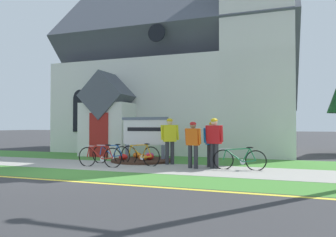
{
  "coord_description": "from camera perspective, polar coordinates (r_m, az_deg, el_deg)",
  "views": [
    {
      "loc": [
        6.16,
        -8.57,
        1.51
      ],
      "look_at": [
        1.76,
        4.09,
        1.79
      ],
      "focal_mm": 34.03,
      "sensor_mm": 36.0,
      "label": 1
    }
  ],
  "objects": [
    {
      "name": "cyclist_in_red_jersey",
      "position": [
        11.16,
        4.5,
        -4.08
      ],
      "size": [
        0.62,
        0.37,
        1.63
      ],
      "color": "#2D2D33",
      "rests_on": "ground"
    },
    {
      "name": "bicycle_silver",
      "position": [
        12.74,
        -10.18,
        -6.32
      ],
      "size": [
        1.72,
        0.13,
        0.8
      ],
      "color": "black",
      "rests_on": "ground"
    },
    {
      "name": "cyclist_in_white_jersey",
      "position": [
        11.53,
        7.93,
        -3.94
      ],
      "size": [
        0.65,
        0.29,
        1.64
      ],
      "color": "#2D2D33",
      "rests_on": "ground"
    },
    {
      "name": "church_building",
      "position": [
        19.55,
        3.71,
        8.33
      ],
      "size": [
        13.37,
        10.23,
        13.63
      ],
      "color": "silver",
      "rests_on": "ground"
    },
    {
      "name": "bicycle_yellow",
      "position": [
        12.04,
        -5.03,
        -6.56
      ],
      "size": [
        1.73,
        0.35,
        0.86
      ],
      "color": "black",
      "rests_on": "ground"
    },
    {
      "name": "grass_verge",
      "position": [
        10.19,
        -15.42,
        -9.66
      ],
      "size": [
        32.0,
        1.81,
        0.01
      ],
      "primitive_type": "cube",
      "color": "#427F33",
      "rests_on": "ground"
    },
    {
      "name": "flower_bed",
      "position": [
        13.35,
        -4.77,
        -7.34
      ],
      "size": [
        2.53,
        2.53,
        0.34
      ],
      "color": "#382319",
      "rests_on": "ground"
    },
    {
      "name": "bicycle_black",
      "position": [
        11.81,
        -12.09,
        -6.68
      ],
      "size": [
        1.78,
        0.08,
        0.84
      ],
      "color": "black",
      "rests_on": "ground"
    },
    {
      "name": "sidewalk_slab",
      "position": [
        12.04,
        -9.45,
        -8.37
      ],
      "size": [
        32.0,
        2.55,
        0.01
      ],
      "primitive_type": "cube",
      "color": "#99968E",
      "rests_on": "ground"
    },
    {
      "name": "cyclist_in_orange_jersey",
      "position": [
        12.24,
        0.31,
        -3.33
      ],
      "size": [
        0.65,
        0.43,
        1.77
      ],
      "color": "#2D2D33",
      "rests_on": "ground"
    },
    {
      "name": "curb_paint_stripe",
      "position": [
        9.35,
        -19.16,
        -10.41
      ],
      "size": [
        28.0,
        0.16,
        0.01
      ],
      "primitive_type": "cube",
      "color": "yellow",
      "rests_on": "ground"
    },
    {
      "name": "ground",
      "position": [
        14.08,
        -6.97,
        -7.35
      ],
      "size": [
        140.0,
        140.0,
        0.0
      ],
      "primitive_type": "plane",
      "color": "#333335"
    },
    {
      "name": "cyclist_in_green_jersey",
      "position": [
        11.19,
        8.28,
        -3.6
      ],
      "size": [
        0.64,
        0.4,
        1.75
      ],
      "color": "#2D2D33",
      "rests_on": "ground"
    },
    {
      "name": "church_lawn",
      "position": [
        14.51,
        -4.17,
        -7.16
      ],
      "size": [
        24.0,
        2.98,
        0.01
      ],
      "primitive_type": "cube",
      "color": "#427F33",
      "rests_on": "ground"
    },
    {
      "name": "church_sign",
      "position": [
        13.56,
        -4.19,
        -2.45
      ],
      "size": [
        2.09,
        0.14,
        1.85
      ],
      "color": "slate",
      "rests_on": "ground"
    },
    {
      "name": "bicycle_blue",
      "position": [
        11.06,
        12.71,
        -7.13
      ],
      "size": [
        1.77,
        0.12,
        0.81
      ],
      "color": "black",
      "rests_on": "ground"
    }
  ]
}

